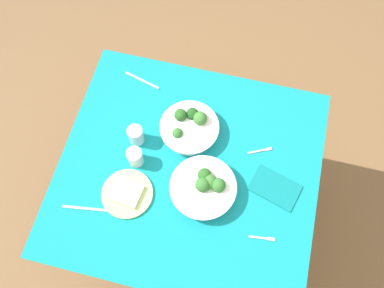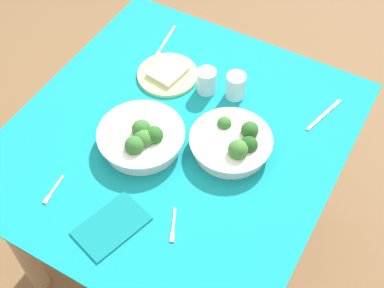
{
  "view_description": "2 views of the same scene",
  "coord_description": "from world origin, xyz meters",
  "px_view_note": "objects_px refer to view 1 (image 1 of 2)",
  "views": [
    {
      "loc": [
        -0.16,
        0.59,
        2.42
      ],
      "look_at": [
        0.01,
        -0.11,
        0.76
      ],
      "focal_mm": 38.79,
      "sensor_mm": 36.0,
      "label": 1
    },
    {
      "loc": [
        -0.9,
        -0.57,
        2.07
      ],
      "look_at": [
        -0.02,
        -0.07,
        0.76
      ],
      "focal_mm": 48.98,
      "sensor_mm": 36.0,
      "label": 2
    }
  ],
  "objects_px": {
    "fork_by_far_bowl": "(261,151)",
    "napkin_folded_upper": "(275,188)",
    "water_glass_side": "(136,135)",
    "fork_by_near_bowl": "(263,238)",
    "broccoli_bowl_far": "(204,187)",
    "bread_side_plate": "(127,193)",
    "water_glass_center": "(135,157)",
    "broccoli_bowl_near": "(189,127)",
    "table_knife_left": "(142,80)",
    "table_knife_right": "(87,209)"
  },
  "relations": [
    {
      "from": "broccoli_bowl_far",
      "to": "table_knife_left",
      "type": "bearing_deg",
      "value": -48.42
    },
    {
      "from": "water_glass_side",
      "to": "fork_by_near_bowl",
      "type": "height_order",
      "value": "water_glass_side"
    },
    {
      "from": "broccoli_bowl_near",
      "to": "water_glass_side",
      "type": "bearing_deg",
      "value": 24.47
    },
    {
      "from": "water_glass_side",
      "to": "napkin_folded_upper",
      "type": "xyz_separation_m",
      "value": [
        -0.63,
        0.08,
        -0.04
      ]
    },
    {
      "from": "fork_by_near_bowl",
      "to": "table_knife_right",
      "type": "bearing_deg",
      "value": 177.26
    },
    {
      "from": "bread_side_plate",
      "to": "table_knife_left",
      "type": "distance_m",
      "value": 0.56
    },
    {
      "from": "fork_by_near_bowl",
      "to": "fork_by_far_bowl",
      "type": "bearing_deg",
      "value": 94.25
    },
    {
      "from": "bread_side_plate",
      "to": "broccoli_bowl_near",
      "type": "bearing_deg",
      "value": -117.62
    },
    {
      "from": "broccoli_bowl_far",
      "to": "table_knife_right",
      "type": "distance_m",
      "value": 0.49
    },
    {
      "from": "water_glass_center",
      "to": "water_glass_side",
      "type": "distance_m",
      "value": 0.1
    },
    {
      "from": "fork_by_far_bowl",
      "to": "fork_by_near_bowl",
      "type": "height_order",
      "value": "same"
    },
    {
      "from": "napkin_folded_upper",
      "to": "bread_side_plate",
      "type": "bearing_deg",
      "value": 16.25
    },
    {
      "from": "broccoli_bowl_far",
      "to": "table_knife_left",
      "type": "distance_m",
      "value": 0.61
    },
    {
      "from": "broccoli_bowl_far",
      "to": "napkin_folded_upper",
      "type": "height_order",
      "value": "broccoli_bowl_far"
    },
    {
      "from": "water_glass_center",
      "to": "fork_by_far_bowl",
      "type": "height_order",
      "value": "water_glass_center"
    },
    {
      "from": "water_glass_center",
      "to": "water_glass_side",
      "type": "xyz_separation_m",
      "value": [
        0.03,
        -0.1,
        0.0
      ]
    },
    {
      "from": "broccoli_bowl_near",
      "to": "table_knife_left",
      "type": "xyz_separation_m",
      "value": [
        0.28,
        -0.2,
        -0.03
      ]
    },
    {
      "from": "broccoli_bowl_far",
      "to": "table_knife_left",
      "type": "relative_size",
      "value": 1.5
    },
    {
      "from": "broccoli_bowl_far",
      "to": "water_glass_side",
      "type": "xyz_separation_m",
      "value": [
        0.34,
        -0.16,
        0.01
      ]
    },
    {
      "from": "broccoli_bowl_far",
      "to": "fork_by_far_bowl",
      "type": "height_order",
      "value": "broccoli_bowl_far"
    },
    {
      "from": "broccoli_bowl_far",
      "to": "fork_by_near_bowl",
      "type": "relative_size",
      "value": 2.59
    },
    {
      "from": "broccoli_bowl_far",
      "to": "bread_side_plate",
      "type": "bearing_deg",
      "value": 16.8
    },
    {
      "from": "fork_by_far_bowl",
      "to": "table_knife_right",
      "type": "height_order",
      "value": "same"
    },
    {
      "from": "table_knife_right",
      "to": "napkin_folded_upper",
      "type": "xyz_separation_m",
      "value": [
        -0.74,
        -0.27,
        0.0
      ]
    },
    {
      "from": "fork_by_far_bowl",
      "to": "broccoli_bowl_far",
      "type": "bearing_deg",
      "value": -156.66
    },
    {
      "from": "table_knife_left",
      "to": "napkin_folded_upper",
      "type": "height_order",
      "value": "napkin_folded_upper"
    },
    {
      "from": "bread_side_plate",
      "to": "water_glass_center",
      "type": "bearing_deg",
      "value": -87.43
    },
    {
      "from": "water_glass_side",
      "to": "table_knife_right",
      "type": "relative_size",
      "value": 0.45
    },
    {
      "from": "water_glass_side",
      "to": "table_knife_right",
      "type": "distance_m",
      "value": 0.37
    },
    {
      "from": "table_knife_left",
      "to": "napkin_folded_upper",
      "type": "relative_size",
      "value": 0.91
    },
    {
      "from": "water_glass_side",
      "to": "fork_by_near_bowl",
      "type": "relative_size",
      "value": 0.86
    },
    {
      "from": "broccoli_bowl_far",
      "to": "bread_side_plate",
      "type": "height_order",
      "value": "broccoli_bowl_far"
    },
    {
      "from": "broccoli_bowl_near",
      "to": "table_knife_right",
      "type": "relative_size",
      "value": 1.26
    },
    {
      "from": "water_glass_center",
      "to": "bread_side_plate",
      "type": "bearing_deg",
      "value": 92.57
    },
    {
      "from": "bread_side_plate",
      "to": "water_glass_center",
      "type": "xyz_separation_m",
      "value": [
        0.01,
        -0.15,
        0.03
      ]
    },
    {
      "from": "broccoli_bowl_far",
      "to": "broccoli_bowl_near",
      "type": "distance_m",
      "value": 0.29
    },
    {
      "from": "water_glass_side",
      "to": "table_knife_right",
      "type": "height_order",
      "value": "water_glass_side"
    },
    {
      "from": "broccoli_bowl_near",
      "to": "bread_side_plate",
      "type": "xyz_separation_m",
      "value": [
        0.18,
        0.35,
        -0.03
      ]
    },
    {
      "from": "table_knife_left",
      "to": "water_glass_side",
      "type": "bearing_deg",
      "value": 117.43
    },
    {
      "from": "fork_by_near_bowl",
      "to": "bread_side_plate",
      "type": "bearing_deg",
      "value": 168.53
    },
    {
      "from": "bread_side_plate",
      "to": "table_knife_left",
      "type": "xyz_separation_m",
      "value": [
        0.1,
        -0.55,
        -0.01
      ]
    },
    {
      "from": "broccoli_bowl_far",
      "to": "table_knife_left",
      "type": "xyz_separation_m",
      "value": [
        0.41,
        -0.46,
        -0.04
      ]
    },
    {
      "from": "broccoli_bowl_near",
      "to": "table_knife_right",
      "type": "distance_m",
      "value": 0.56
    },
    {
      "from": "bread_side_plate",
      "to": "napkin_folded_upper",
      "type": "bearing_deg",
      "value": -163.75
    },
    {
      "from": "water_glass_center",
      "to": "napkin_folded_upper",
      "type": "relative_size",
      "value": 0.44
    },
    {
      "from": "broccoli_bowl_near",
      "to": "fork_by_far_bowl",
      "type": "bearing_deg",
      "value": 176.37
    },
    {
      "from": "table_knife_right",
      "to": "napkin_folded_upper",
      "type": "distance_m",
      "value": 0.79
    },
    {
      "from": "water_glass_center",
      "to": "fork_by_near_bowl",
      "type": "xyz_separation_m",
      "value": [
        -0.59,
        0.2,
        -0.04
      ]
    },
    {
      "from": "broccoli_bowl_near",
      "to": "fork_by_near_bowl",
      "type": "bearing_deg",
      "value": 135.51
    },
    {
      "from": "fork_by_far_bowl",
      "to": "napkin_folded_upper",
      "type": "distance_m",
      "value": 0.18
    }
  ]
}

